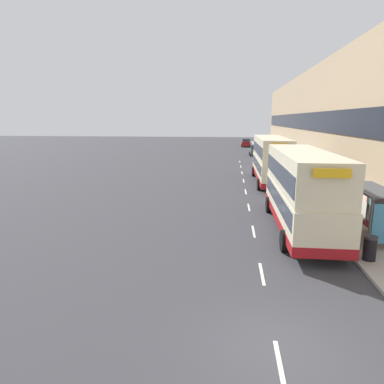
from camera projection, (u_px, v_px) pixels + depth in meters
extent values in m
plane|color=#38383D|center=(277.00, 349.00, 9.01)|extent=(220.00, 220.00, 0.00)
cube|color=#A39E93|center=(289.00, 164.00, 45.70)|extent=(5.00, 93.00, 0.14)
cube|color=tan|center=(324.00, 116.00, 43.96)|extent=(3.00, 93.00, 12.59)
cube|color=black|center=(311.00, 121.00, 44.26)|extent=(0.12, 89.28, 2.27)
cube|color=silver|center=(280.00, 367.00, 8.36)|extent=(0.12, 2.00, 0.01)
cube|color=silver|center=(262.00, 274.00, 13.41)|extent=(0.12, 2.00, 0.01)
cube|color=silver|center=(254.00, 231.00, 18.46)|extent=(0.12, 2.00, 0.01)
cube|color=silver|center=(249.00, 207.00, 23.50)|extent=(0.12, 2.00, 0.01)
cube|color=silver|center=(246.00, 192.00, 28.55)|extent=(0.12, 2.00, 0.01)
cube|color=silver|center=(244.00, 181.00, 33.60)|extent=(0.12, 2.00, 0.01)
cube|color=silver|center=(242.00, 173.00, 38.65)|extent=(0.12, 2.00, 0.01)
cube|color=silver|center=(241.00, 167.00, 43.70)|extent=(0.12, 2.00, 0.01)
cube|color=silver|center=(240.00, 162.00, 48.75)|extent=(0.12, 2.00, 0.01)
cube|color=#4C4C51|center=(371.00, 189.00, 16.80)|extent=(1.60, 4.20, 0.08)
cylinder|color=#4C4C51|center=(370.00, 225.00, 15.19)|extent=(0.10, 0.10, 2.40)
cylinder|color=#4C4C51|center=(342.00, 203.00, 19.08)|extent=(0.10, 0.10, 2.40)
cylinder|color=#4C4C51|center=(368.00, 204.00, 18.93)|extent=(0.10, 0.10, 2.40)
cube|color=#99A8B2|center=(383.00, 211.00, 16.96)|extent=(0.04, 3.68, 1.92)
cube|color=maroon|center=(372.00, 228.00, 17.19)|extent=(0.36, 2.80, 0.08)
cube|color=beige|center=(300.00, 205.00, 18.45)|extent=(2.55, 10.49, 1.85)
cube|color=beige|center=(303.00, 170.00, 18.05)|extent=(2.50, 10.18, 1.95)
cube|color=maroon|center=(299.00, 217.00, 18.60)|extent=(2.58, 10.54, 0.45)
cube|color=#2D3847|center=(301.00, 198.00, 18.37)|extent=(2.58, 9.86, 0.81)
cube|color=#2D3847|center=(302.00, 172.00, 18.07)|extent=(2.55, 9.86, 0.94)
cube|color=yellow|center=(332.00, 173.00, 12.85)|extent=(1.40, 0.08, 0.36)
cylinder|color=black|center=(268.00, 205.00, 22.25)|extent=(0.30, 1.00, 1.00)
cylinder|color=black|center=(309.00, 206.00, 21.97)|extent=(0.30, 1.00, 1.00)
cylinder|color=black|center=(284.00, 241.00, 15.62)|extent=(0.30, 1.00, 1.00)
cylinder|color=black|center=(342.00, 243.00, 15.34)|extent=(0.30, 1.00, 1.00)
cube|color=beige|center=(270.00, 168.00, 32.24)|extent=(2.55, 11.36, 1.85)
cube|color=beige|center=(271.00, 148.00, 31.84)|extent=(2.50, 11.01, 1.95)
cube|color=maroon|center=(270.00, 175.00, 32.39)|extent=(2.58, 11.41, 0.45)
cube|color=#2D3847|center=(270.00, 164.00, 32.16)|extent=(2.58, 10.67, 0.81)
cube|color=#2D3847|center=(271.00, 149.00, 31.86)|extent=(2.55, 10.67, 0.94)
cube|color=yellow|center=(280.00, 146.00, 26.22)|extent=(1.40, 0.08, 0.36)
cylinder|color=black|center=(254.00, 171.00, 36.32)|extent=(0.30, 1.00, 1.00)
cylinder|color=black|center=(278.00, 172.00, 36.04)|extent=(0.30, 1.00, 1.00)
cylinder|color=black|center=(259.00, 184.00, 29.15)|extent=(0.30, 1.00, 1.00)
cylinder|color=black|center=(290.00, 185.00, 28.87)|extent=(0.30, 1.00, 1.00)
cube|color=maroon|center=(246.00, 143.00, 75.08)|extent=(1.77, 3.81, 0.83)
cube|color=#2D3847|center=(246.00, 140.00, 74.74)|extent=(1.56, 1.83, 0.68)
cylinder|color=black|center=(242.00, 145.00, 76.41)|extent=(0.20, 0.60, 0.60)
cylinder|color=black|center=(250.00, 145.00, 76.22)|extent=(0.20, 0.60, 0.60)
cylinder|color=black|center=(242.00, 146.00, 74.12)|extent=(0.20, 0.60, 0.60)
cylinder|color=black|center=(250.00, 146.00, 73.92)|extent=(0.20, 0.60, 0.60)
cube|color=#4C5156|center=(256.00, 151.00, 56.79)|extent=(1.83, 3.97, 0.82)
cube|color=#2D3847|center=(256.00, 147.00, 56.44)|extent=(1.61, 1.91, 0.67)
cylinder|color=black|center=(250.00, 153.00, 58.17)|extent=(0.20, 0.60, 0.60)
cylinder|color=black|center=(261.00, 153.00, 57.97)|extent=(0.20, 0.60, 0.60)
cylinder|color=black|center=(250.00, 154.00, 55.77)|extent=(0.20, 0.60, 0.60)
cylinder|color=black|center=(262.00, 155.00, 55.57)|extent=(0.20, 0.60, 0.60)
cylinder|color=#23232D|center=(370.00, 219.00, 18.86)|extent=(0.29, 0.29, 0.85)
cylinder|color=#337260|center=(371.00, 205.00, 18.69)|extent=(0.35, 0.35, 0.71)
sphere|color=tan|center=(372.00, 197.00, 18.60)|extent=(0.23, 0.23, 0.23)
cylinder|color=#23232D|center=(369.00, 209.00, 20.92)|extent=(0.29, 0.29, 0.84)
cylinder|color=maroon|center=(370.00, 197.00, 20.76)|extent=(0.35, 0.35, 0.70)
sphere|color=tan|center=(371.00, 189.00, 20.66)|extent=(0.23, 0.23, 0.23)
cylinder|color=black|center=(370.00, 249.00, 14.29)|extent=(0.52, 0.52, 0.95)
cylinder|color=#2D2D33|center=(371.00, 237.00, 14.18)|extent=(0.55, 0.55, 0.10)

